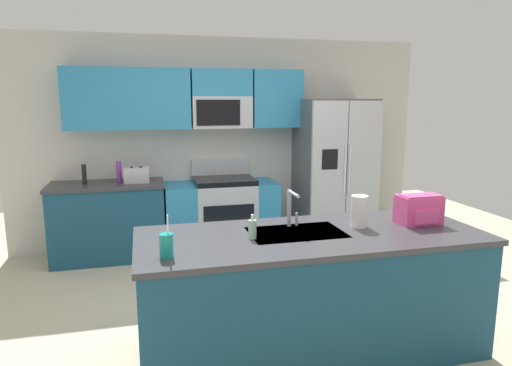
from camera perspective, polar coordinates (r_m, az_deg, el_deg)
The scene contains 14 objects.
ground_plane at distance 4.14m, azimuth 1.53°, elevation -16.00°, with size 9.00×9.00×0.00m, color beige.
kitchen_wall_unit at distance 5.72m, azimuth -5.52°, elevation 6.72°, with size 5.20×0.43×2.60m.
back_counter at distance 5.55m, azimuth -18.06°, elevation -4.57°, with size 1.29×0.63×0.90m.
range_oven at distance 5.62m, azimuth -4.37°, elevation -3.98°, with size 1.36×0.61×1.10m.
refrigerator at distance 5.87m, azimuth 9.79°, elevation 1.33°, with size 0.90×0.76×1.85m.
island_counter at distance 3.44m, azimuth 6.87°, elevation -13.43°, with size 2.49×0.97×0.90m.
toaster at distance 5.38m, azimuth -14.82°, elevation 1.00°, with size 0.28×0.16×0.18m.
pepper_mill at distance 5.46m, azimuth -20.82°, elevation 1.04°, with size 0.05×0.05×0.22m, color black.
bottle_purple at distance 5.45m, azimuth -16.87°, elevation 1.35°, with size 0.06×0.06×0.24m, color purple.
sink_faucet at distance 3.39m, azimuth 4.45°, elevation -2.81°, with size 0.08×0.21×0.28m.
drink_cup_teal at distance 2.81m, azimuth -11.22°, elevation -7.72°, with size 0.08×0.08×0.27m.
soap_dispenser at distance 3.13m, azimuth -0.46°, elevation -5.80°, with size 0.06×0.06×0.17m.
paper_towel_roll at distance 3.48m, azimuth 12.87°, elevation -3.50°, with size 0.12×0.12×0.24m, color white.
backpack at distance 3.70m, azimuth 19.83°, elevation -3.08°, with size 0.32×0.22×0.23m.
Camera 1 is at (-1.02, -3.56, 1.85)m, focal length 31.77 mm.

